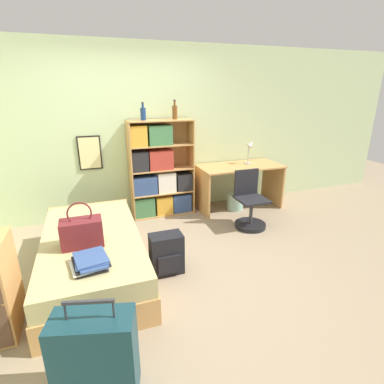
{
  "coord_description": "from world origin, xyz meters",
  "views": [
    {
      "loc": [
        -0.58,
        -3.04,
        1.94
      ],
      "look_at": [
        0.56,
        0.2,
        0.75
      ],
      "focal_mm": 28.0,
      "sensor_mm": 36.0,
      "label": 1
    }
  ],
  "objects": [
    {
      "name": "bookcase",
      "position": [
        0.43,
        1.4,
        0.67
      ],
      "size": [
        0.99,
        0.35,
        1.5
      ],
      "color": "tan",
      "rests_on": "ground_plane"
    },
    {
      "name": "desk",
      "position": [
        1.77,
        1.24,
        0.53
      ],
      "size": [
        1.38,
        0.68,
        0.74
      ],
      "color": "tan",
      "rests_on": "ground_plane"
    },
    {
      "name": "bottle_green",
      "position": [
        0.23,
        1.39,
        1.6
      ],
      "size": [
        0.08,
        0.08,
        0.25
      ],
      "color": "navy",
      "rests_on": "bookcase"
    },
    {
      "name": "book_stack_on_bed",
      "position": [
        -0.66,
        -0.61,
        0.51
      ],
      "size": [
        0.35,
        0.38,
        0.09
      ],
      "color": "#232328",
      "rests_on": "bed"
    },
    {
      "name": "ground_plane",
      "position": [
        0.0,
        0.0,
        0.0
      ],
      "size": [
        14.0,
        14.0,
        0.0
      ],
      "primitive_type": "plane",
      "color": "gray"
    },
    {
      "name": "waste_bin",
      "position": [
        1.68,
        1.17,
        0.14
      ],
      "size": [
        0.27,
        0.27,
        0.28
      ],
      "color": "#99C1B2",
      "rests_on": "ground_plane"
    },
    {
      "name": "bottle_brown",
      "position": [
        0.71,
        1.39,
        1.61
      ],
      "size": [
        0.08,
        0.08,
        0.28
      ],
      "color": "brown",
      "rests_on": "bookcase"
    },
    {
      "name": "desk_lamp",
      "position": [
        1.98,
        1.3,
        1.01
      ],
      "size": [
        0.18,
        0.13,
        0.4
      ],
      "color": "#ADA89E",
      "rests_on": "desk"
    },
    {
      "name": "bed",
      "position": [
        -0.65,
        0.02,
        0.23
      ],
      "size": [
        1.02,
        2.0,
        0.47
      ],
      "color": "tan",
      "rests_on": "ground_plane"
    },
    {
      "name": "desk_chair",
      "position": [
        1.57,
        0.51,
        0.27
      ],
      "size": [
        0.46,
        0.46,
        0.83
      ],
      "color": "black",
      "rests_on": "ground_plane"
    },
    {
      "name": "handbag",
      "position": [
        -0.72,
        -0.19,
        0.61
      ],
      "size": [
        0.39,
        0.22,
        0.46
      ],
      "color": "maroon",
      "rests_on": "bed"
    },
    {
      "name": "backpack",
      "position": [
        0.11,
        -0.24,
        0.22
      ],
      "size": [
        0.35,
        0.25,
        0.46
      ],
      "color": "black",
      "rests_on": "ground_plane"
    },
    {
      "name": "wall_back",
      "position": [
        -0.0,
        1.63,
        1.3
      ],
      "size": [
        10.0,
        0.09,
        2.6
      ],
      "color": "beige",
      "rests_on": "ground_plane"
    },
    {
      "name": "suitcase",
      "position": [
        -0.68,
        -1.45,
        0.31
      ],
      "size": [
        0.57,
        0.38,
        0.75
      ],
      "color": "#143842",
      "rests_on": "ground_plane"
    }
  ]
}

